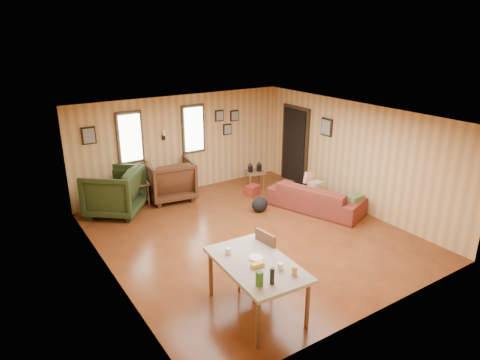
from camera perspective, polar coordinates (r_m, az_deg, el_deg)
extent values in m
cube|color=brown|center=(8.60, 1.47, -7.42)|extent=(5.50, 6.00, 0.02)
cube|color=#997C5B|center=(7.80, 1.62, 8.60)|extent=(5.50, 6.00, 0.02)
cube|color=tan|center=(10.62, -7.74, 4.76)|extent=(5.50, 0.02, 2.40)
cube|color=tan|center=(6.09, 17.96, -7.79)|extent=(5.50, 0.02, 2.40)
cube|color=tan|center=(7.03, -17.37, -3.93)|extent=(0.02, 6.00, 2.40)
cube|color=tan|center=(9.88, 14.87, 3.12)|extent=(0.02, 6.00, 2.40)
cube|color=black|center=(10.03, -14.45, 5.49)|extent=(0.60, 0.05, 1.20)
cube|color=#E0F2D1|center=(10.00, -14.37, 5.44)|extent=(0.48, 0.04, 1.06)
cube|color=black|center=(10.63, -6.26, 6.78)|extent=(0.60, 0.05, 1.20)
cube|color=#E0F2D1|center=(10.59, -6.16, 6.74)|extent=(0.48, 0.04, 1.06)
cube|color=black|center=(10.31, -10.17, 5.61)|extent=(0.07, 0.05, 0.12)
cylinder|color=silver|center=(10.23, -10.07, 6.25)|extent=(0.07, 0.07, 0.14)
cube|color=black|center=(11.24, 7.35, 4.57)|extent=(0.06, 1.00, 2.05)
cube|color=black|center=(11.22, 7.19, 4.54)|extent=(0.04, 0.82, 1.90)
cube|color=black|center=(10.93, -2.77, 8.57)|extent=(0.24, 0.04, 0.28)
cube|color=#9E998C|center=(10.90, -2.69, 8.55)|extent=(0.19, 0.02, 0.22)
cube|color=black|center=(11.17, -0.76, 8.57)|extent=(0.24, 0.04, 0.28)
cube|color=#9E998C|center=(11.14, -0.67, 8.55)|extent=(0.19, 0.02, 0.22)
cube|color=black|center=(11.12, -1.71, 6.78)|extent=(0.24, 0.04, 0.28)
cube|color=#9E998C|center=(11.10, -1.63, 6.75)|extent=(0.19, 0.02, 0.22)
cube|color=black|center=(9.76, -19.53, 5.61)|extent=(0.30, 0.04, 0.38)
cube|color=#9E998C|center=(9.73, -19.49, 5.57)|extent=(0.24, 0.02, 0.31)
cube|color=black|center=(10.29, 11.48, 6.93)|extent=(0.04, 0.34, 0.42)
cube|color=#9E998C|center=(10.27, 11.36, 6.91)|extent=(0.02, 0.27, 0.34)
imported|color=maroon|center=(9.71, 10.14, -1.74)|extent=(1.29, 2.18, 0.82)
imported|color=#442514|center=(10.30, -9.33, 0.32)|extent=(1.17, 1.12, 1.07)
imported|color=#243216|center=(9.73, -16.47, -1.24)|extent=(1.49, 1.50, 1.13)
cube|color=brown|center=(10.12, -13.65, -0.42)|extent=(0.58, 0.54, 0.04)
cube|color=brown|center=(10.25, -13.50, -2.26)|extent=(0.53, 0.49, 0.03)
cylinder|color=brown|center=(10.01, -14.53, -2.37)|extent=(0.04, 0.04, 0.51)
cylinder|color=brown|center=(10.08, -12.11, -2.00)|extent=(0.04, 0.04, 0.51)
cylinder|color=brown|center=(10.36, -14.92, -1.64)|extent=(0.04, 0.04, 0.51)
cylinder|color=brown|center=(10.43, -12.58, -1.29)|extent=(0.04, 0.04, 0.51)
cube|color=brown|center=(10.08, -14.32, -0.09)|extent=(0.10, 0.03, 0.12)
cube|color=brown|center=(10.11, -13.16, 0.05)|extent=(0.09, 0.03, 0.11)
cube|color=brown|center=(10.80, 1.96, 1.05)|extent=(0.55, 0.55, 0.04)
cylinder|color=brown|center=(10.66, 1.37, -0.50)|extent=(0.04, 0.04, 0.45)
cylinder|color=brown|center=(10.78, 3.18, -0.29)|extent=(0.04, 0.04, 0.45)
cylinder|color=brown|center=(10.98, 0.74, 0.13)|extent=(0.04, 0.04, 0.45)
cylinder|color=brown|center=(11.10, 2.51, 0.32)|extent=(0.04, 0.04, 0.45)
cube|color=black|center=(10.73, 1.38, 1.49)|extent=(0.12, 0.12, 0.16)
cone|color=black|center=(10.69, 1.38, 2.14)|extent=(0.17, 0.17, 0.09)
cube|color=black|center=(10.81, 2.55, 1.61)|extent=(0.12, 0.12, 0.16)
cone|color=black|center=(10.77, 2.56, 2.25)|extent=(0.17, 0.17, 0.09)
cube|color=maroon|center=(10.52, 1.66, -1.38)|extent=(0.41, 0.36, 0.25)
ellipsoid|color=black|center=(9.58, 2.65, -3.30)|extent=(0.45, 0.38, 0.34)
cube|color=#535F35|center=(9.46, 15.02, -2.26)|extent=(0.38, 0.31, 0.12)
cube|color=red|center=(10.23, 9.18, 0.31)|extent=(0.32, 0.10, 0.32)
cube|color=tan|center=(10.13, 10.12, -0.48)|extent=(0.32, 0.25, 0.09)
cube|color=gray|center=(6.13, 2.23, -11.15)|extent=(1.02, 1.61, 0.05)
cylinder|color=brown|center=(5.71, 2.41, -18.61)|extent=(0.07, 0.07, 0.75)
cylinder|color=brown|center=(6.09, 8.98, -16.11)|extent=(0.07, 0.07, 0.75)
cylinder|color=brown|center=(6.68, -3.92, -12.32)|extent=(0.07, 0.07, 0.75)
cylinder|color=brown|center=(7.01, 2.00, -10.63)|extent=(0.07, 0.07, 0.75)
cylinder|color=white|center=(5.96, 5.42, -11.38)|extent=(0.09, 0.09, 0.09)
cylinder|color=white|center=(6.31, -1.59, -9.43)|extent=(0.09, 0.09, 0.09)
cube|color=#306524|center=(5.58, 2.61, -13.04)|extent=(0.08, 0.08, 0.20)
cylinder|color=black|center=(5.63, 4.31, -12.62)|extent=(0.07, 0.07, 0.23)
cylinder|color=tan|center=(5.86, 7.29, -11.92)|extent=(0.08, 0.08, 0.12)
cylinder|color=white|center=(6.21, 2.13, -10.31)|extent=(0.22, 0.22, 0.02)
cube|color=yellow|center=(6.00, 2.34, -11.25)|extent=(0.19, 0.09, 0.06)
cube|color=#243216|center=(6.66, 2.09, -11.35)|extent=(0.49, 0.49, 0.05)
cube|color=brown|center=(6.64, 3.37, -8.84)|extent=(0.09, 0.43, 0.49)
cylinder|color=brown|center=(6.58, 1.94, -14.31)|extent=(0.04, 0.04, 0.47)
cylinder|color=brown|center=(6.79, 4.27, -13.19)|extent=(0.04, 0.04, 0.47)
cylinder|color=brown|center=(6.81, -0.13, -13.01)|extent=(0.04, 0.04, 0.47)
cylinder|color=brown|center=(7.01, 2.19, -11.98)|extent=(0.04, 0.04, 0.47)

